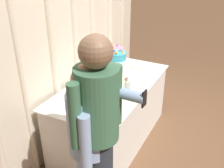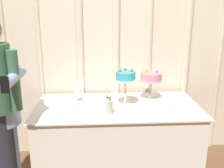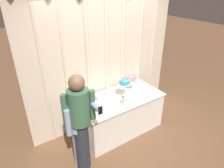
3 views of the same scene
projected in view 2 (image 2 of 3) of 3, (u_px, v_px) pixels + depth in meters
name	position (u px, v px, depth m)	size (l,w,h in m)	color
draped_curtain	(118.00, 30.00, 2.91)	(3.21, 0.16, 2.89)	beige
cake_table	(117.00, 139.00, 2.74)	(1.67, 0.84, 0.76)	white
cake_display_nearleft	(125.00, 79.00, 2.53)	(0.23, 0.23, 0.40)	silver
cake_display_nearright	(151.00, 78.00, 2.73)	(0.25, 0.25, 0.35)	#B2B2B7
wine_glass	(77.00, 91.00, 2.71)	(0.08, 0.08, 0.15)	silver
flower_vase	(109.00, 106.00, 2.38)	(0.07, 0.07, 0.22)	#B2C1B2
tealight_far_left	(60.00, 116.00, 2.35)	(0.05, 0.05, 0.04)	beige
tealight_near_left	(76.00, 109.00, 2.51)	(0.04, 0.04, 0.04)	beige
tealight_near_right	(169.00, 109.00, 2.51)	(0.04, 0.04, 0.03)	beige
tealight_far_right	(168.00, 104.00, 2.64)	(0.05, 0.05, 0.04)	beige
guest_girl_blue_dress	(1.00, 118.00, 2.22)	(0.46, 0.57, 1.46)	#93ADD6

